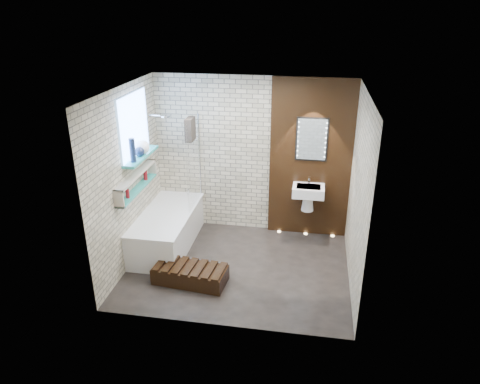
% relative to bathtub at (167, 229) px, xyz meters
% --- Properties ---
extents(ground, '(3.20, 3.20, 0.00)m').
position_rel_bathtub_xyz_m(ground, '(1.22, -0.45, -0.29)').
color(ground, black).
rests_on(ground, ground).
extents(room_shell, '(3.24, 3.20, 2.60)m').
position_rel_bathtub_xyz_m(room_shell, '(1.22, -0.45, 1.01)').
color(room_shell, '#9E967E').
rests_on(room_shell, ground).
extents(walnut_panel, '(1.30, 0.06, 2.60)m').
position_rel_bathtub_xyz_m(walnut_panel, '(2.17, 0.82, 1.01)').
color(walnut_panel, black).
rests_on(walnut_panel, ground).
extents(clerestory_window, '(0.18, 1.00, 0.94)m').
position_rel_bathtub_xyz_m(clerestory_window, '(-0.34, -0.10, 1.61)').
color(clerestory_window, '#7FADE0').
rests_on(clerestory_window, room_shell).
extents(display_niche, '(0.14, 1.30, 0.26)m').
position_rel_bathtub_xyz_m(display_niche, '(-0.31, -0.30, 0.91)').
color(display_niche, teal).
rests_on(display_niche, room_shell).
extents(bathtub, '(0.79, 1.74, 0.70)m').
position_rel_bathtub_xyz_m(bathtub, '(0.00, 0.00, 0.00)').
color(bathtub, white).
rests_on(bathtub, ground).
extents(bath_screen, '(0.01, 0.78, 1.40)m').
position_rel_bathtub_xyz_m(bath_screen, '(0.35, 0.44, 0.99)').
color(bath_screen, white).
rests_on(bath_screen, bathtub).
extents(towel, '(0.10, 0.27, 0.35)m').
position_rel_bathtub_xyz_m(towel, '(0.35, 0.33, 1.56)').
color(towel, black).
rests_on(towel, bath_screen).
extents(shower_head, '(0.18, 0.18, 0.02)m').
position_rel_bathtub_xyz_m(shower_head, '(-0.08, 0.50, 1.71)').
color(shower_head, silver).
rests_on(shower_head, room_shell).
extents(washbasin, '(0.50, 0.36, 0.58)m').
position_rel_bathtub_xyz_m(washbasin, '(2.17, 0.62, 0.50)').
color(washbasin, white).
rests_on(washbasin, walnut_panel).
extents(led_mirror, '(0.50, 0.02, 0.70)m').
position_rel_bathtub_xyz_m(led_mirror, '(2.17, 0.78, 1.36)').
color(led_mirror, black).
rests_on(led_mirror, walnut_panel).
extents(walnut_step, '(1.05, 0.55, 0.22)m').
position_rel_bathtub_xyz_m(walnut_step, '(0.62, -0.92, -0.18)').
color(walnut_step, black).
rests_on(walnut_step, ground).
extents(niche_bottles, '(0.06, 0.75, 0.15)m').
position_rel_bathtub_xyz_m(niche_bottles, '(-0.31, -0.25, 0.88)').
color(niche_bottles, maroon).
rests_on(niche_bottles, display_niche).
extents(sill_vases, '(0.21, 0.50, 0.34)m').
position_rel_bathtub_xyz_m(sill_vases, '(-0.28, -0.13, 1.37)').
color(sill_vases, white).
rests_on(sill_vases, clerestory_window).
extents(floor_uplights, '(0.96, 0.06, 0.01)m').
position_rel_bathtub_xyz_m(floor_uplights, '(2.17, 0.75, -0.29)').
color(floor_uplights, '#FFD899').
rests_on(floor_uplights, ground).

